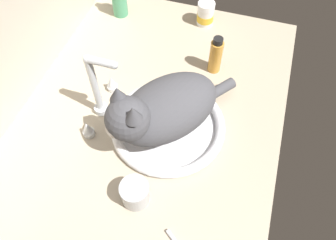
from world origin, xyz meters
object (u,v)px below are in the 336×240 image
at_px(soap_pump_bottle, 119,0).
at_px(metal_jar, 135,193).
at_px(sink_basin, 168,126).
at_px(pill_bottle, 205,14).
at_px(amber_bottle, 216,56).
at_px(cat, 160,111).
at_px(faucet, 99,92).

bearing_deg(soap_pump_bottle, metal_jar, -155.21).
distance_m(sink_basin, soap_pump_bottle, 0.53).
bearing_deg(sink_basin, pill_bottle, 0.90).
bearing_deg(amber_bottle, soap_pump_bottle, 66.44).
bearing_deg(metal_jar, amber_bottle, -10.31).
relative_size(cat, soap_pump_bottle, 2.32).
xyz_separation_m(pill_bottle, soap_pump_bottle, (-0.04, 0.30, 0.02)).
bearing_deg(amber_bottle, faucet, 133.65).
xyz_separation_m(sink_basin, pill_bottle, (0.46, 0.01, 0.03)).
bearing_deg(metal_jar, pill_bottle, -0.56).
height_order(metal_jar, soap_pump_bottle, soap_pump_bottle).
xyz_separation_m(faucet, metal_jar, (-0.22, -0.18, -0.05)).
xyz_separation_m(cat, pill_bottle, (0.48, -0.01, -0.06)).
relative_size(cat, metal_jar, 5.10).
bearing_deg(pill_bottle, sink_basin, -179.10).
distance_m(metal_jar, soap_pump_bottle, 0.71).
distance_m(faucet, cat, 0.18).
height_order(cat, pill_bottle, cat).
height_order(sink_basin, faucet, faucet).
xyz_separation_m(sink_basin, faucet, (0.00, 0.20, 0.07)).
xyz_separation_m(sink_basin, metal_jar, (-0.22, 0.01, 0.02)).
xyz_separation_m(metal_jar, amber_bottle, (0.48, -0.09, 0.03)).
bearing_deg(faucet, soap_pump_bottle, 15.23).
xyz_separation_m(cat, amber_bottle, (0.28, -0.09, -0.04)).
bearing_deg(faucet, amber_bottle, -46.35).
relative_size(pill_bottle, amber_bottle, 0.65).
height_order(sink_basin, metal_jar, metal_jar).
bearing_deg(sink_basin, amber_bottle, -15.84).
height_order(sink_basin, amber_bottle, amber_bottle).
distance_m(cat, metal_jar, 0.21).
distance_m(metal_jar, amber_bottle, 0.49).
distance_m(sink_basin, faucet, 0.21).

